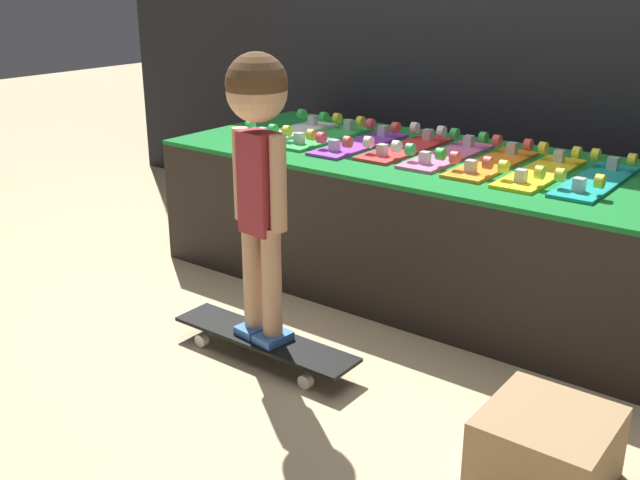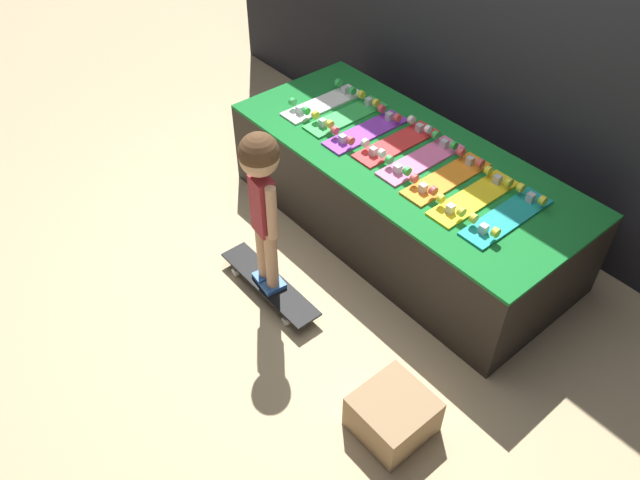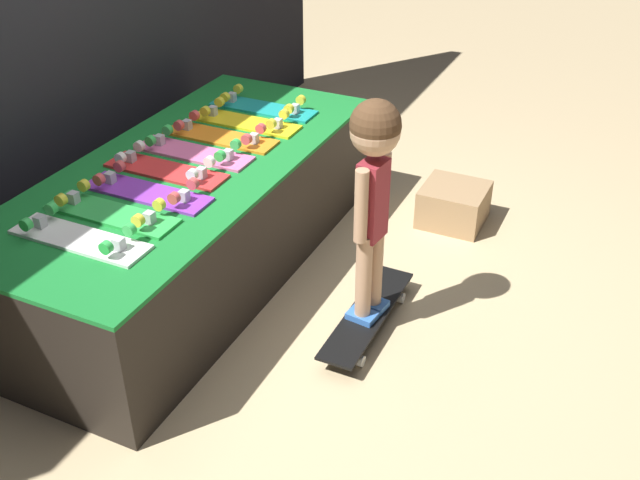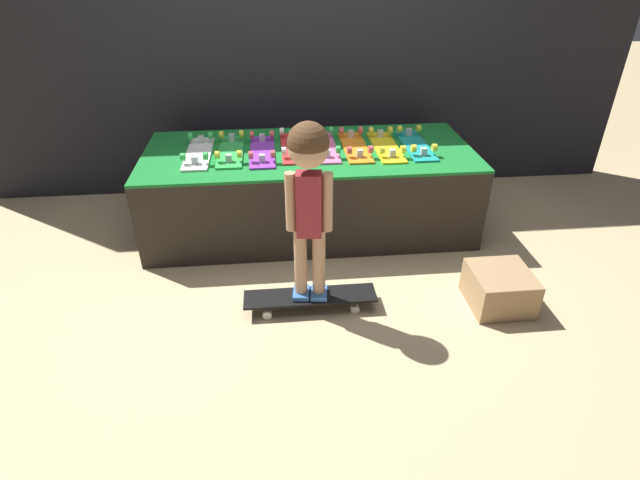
% 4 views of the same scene
% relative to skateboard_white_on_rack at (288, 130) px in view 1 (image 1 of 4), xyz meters
% --- Properties ---
extents(ground_plane, '(16.00, 16.00, 0.00)m').
position_rel_skateboard_white_on_rack_xyz_m(ground_plane, '(0.77, -0.55, -0.63)').
color(ground_plane, tan).
extents(back_wall, '(5.49, 0.10, 2.40)m').
position_rel_skateboard_white_on_rack_xyz_m(back_wall, '(0.77, 0.78, 0.57)').
color(back_wall, black).
rests_on(back_wall, ground_plane).
extents(display_rack, '(2.35, 1.00, 0.61)m').
position_rel_skateboard_white_on_rack_xyz_m(display_rack, '(0.77, 0.01, -0.33)').
color(display_rack, black).
rests_on(display_rack, ground_plane).
extents(skateboard_white_on_rack, '(0.18, 0.62, 0.09)m').
position_rel_skateboard_white_on_rack_xyz_m(skateboard_white_on_rack, '(0.00, 0.00, 0.00)').
color(skateboard_white_on_rack, white).
rests_on(skateboard_white_on_rack, display_rack).
extents(skateboard_green_on_rack, '(0.18, 0.62, 0.09)m').
position_rel_skateboard_white_on_rack_xyz_m(skateboard_green_on_rack, '(0.22, 0.01, 0.00)').
color(skateboard_green_on_rack, green).
rests_on(skateboard_green_on_rack, display_rack).
extents(skateboard_purple_on_rack, '(0.18, 0.62, 0.09)m').
position_rel_skateboard_white_on_rack_xyz_m(skateboard_purple_on_rack, '(0.44, -0.01, 0.00)').
color(skateboard_purple_on_rack, purple).
rests_on(skateboard_purple_on_rack, display_rack).
extents(skateboard_red_on_rack, '(0.18, 0.62, 0.09)m').
position_rel_skateboard_white_on_rack_xyz_m(skateboard_red_on_rack, '(0.66, 0.04, 0.00)').
color(skateboard_red_on_rack, red).
rests_on(skateboard_red_on_rack, display_rack).
extents(skateboard_pink_on_rack, '(0.18, 0.62, 0.09)m').
position_rel_skateboard_white_on_rack_xyz_m(skateboard_pink_on_rack, '(0.89, 0.03, 0.00)').
color(skateboard_pink_on_rack, pink).
rests_on(skateboard_pink_on_rack, display_rack).
extents(skateboard_orange_on_rack, '(0.18, 0.62, 0.09)m').
position_rel_skateboard_white_on_rack_xyz_m(skateboard_orange_on_rack, '(1.11, 0.01, 0.00)').
color(skateboard_orange_on_rack, orange).
rests_on(skateboard_orange_on_rack, display_rack).
extents(skateboard_yellow_on_rack, '(0.18, 0.62, 0.09)m').
position_rel_skateboard_white_on_rack_xyz_m(skateboard_yellow_on_rack, '(1.33, -0.01, 0.00)').
color(skateboard_yellow_on_rack, yellow).
rests_on(skateboard_yellow_on_rack, display_rack).
extents(skateboard_teal_on_rack, '(0.18, 0.62, 0.09)m').
position_rel_skateboard_white_on_rack_xyz_m(skateboard_teal_on_rack, '(1.55, 0.00, 0.00)').
color(skateboard_teal_on_rack, teal).
rests_on(skateboard_teal_on_rack, display_rack).
extents(skateboard_on_floor, '(0.79, 0.18, 0.09)m').
position_rel_skateboard_white_on_rack_xyz_m(skateboard_on_floor, '(0.69, -1.01, -0.56)').
color(skateboard_on_floor, black).
rests_on(skateboard_on_floor, ground_plane).
extents(child, '(0.25, 0.21, 1.05)m').
position_rel_skateboard_white_on_rack_xyz_m(child, '(0.69, -1.01, 0.20)').
color(child, '#3870C6').
rests_on(child, skateboard_on_floor).
extents(storage_box, '(0.35, 0.36, 0.23)m').
position_rel_skateboard_white_on_rack_xyz_m(storage_box, '(1.82, -1.08, -0.52)').
color(storage_box, '#A37F56').
rests_on(storage_box, ground_plane).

